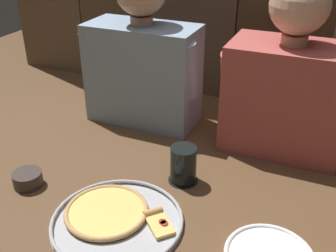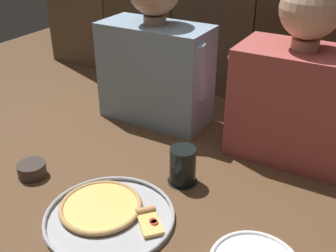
% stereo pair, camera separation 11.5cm
% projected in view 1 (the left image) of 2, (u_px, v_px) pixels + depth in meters
% --- Properties ---
extents(ground_plane, '(3.20, 3.20, 0.00)m').
position_uv_depth(ground_plane, '(160.00, 198.00, 1.15)').
color(ground_plane, brown).
extents(pizza_tray, '(0.35, 0.35, 0.03)m').
position_uv_depth(pizza_tray, '(114.00, 217.00, 1.07)').
color(pizza_tray, '#B2B2B7').
rests_on(pizza_tray, ground).
extents(drinking_glass, '(0.09, 0.09, 0.11)m').
position_uv_depth(drinking_glass, '(183.00, 165.00, 1.20)').
color(drinking_glass, black).
rests_on(drinking_glass, ground).
extents(dipping_bowl, '(0.09, 0.09, 0.04)m').
position_uv_depth(dipping_bowl, '(28.00, 178.00, 1.19)').
color(dipping_bowl, '#3D332D').
rests_on(dipping_bowl, ground).
extents(diner_left, '(0.44, 0.20, 0.59)m').
position_uv_depth(diner_left, '(143.00, 53.00, 1.46)').
color(diner_left, '#849EB7').
rests_on(diner_left, ground).
extents(diner_right, '(0.42, 0.23, 0.57)m').
position_uv_depth(diner_right, '(289.00, 78.00, 1.28)').
color(diner_right, '#AD4C47').
rests_on(diner_right, ground).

